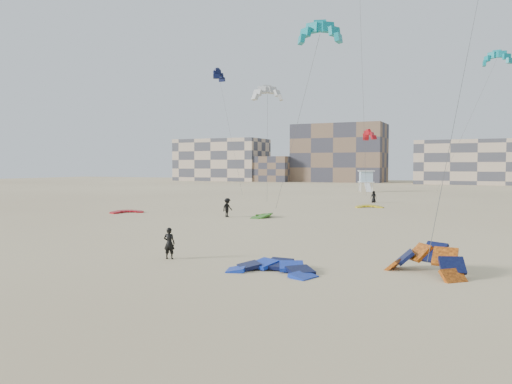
% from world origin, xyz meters
% --- Properties ---
extents(ground, '(320.00, 320.00, 0.00)m').
position_xyz_m(ground, '(0.00, 0.00, 0.00)').
color(ground, beige).
rests_on(ground, ground).
extents(kite_ground_blue, '(3.92, 4.14, 1.58)m').
position_xyz_m(kite_ground_blue, '(3.37, 1.92, 0.00)').
color(kite_ground_blue, '#1534C5').
rests_on(kite_ground_blue, ground).
extents(kite_ground_orange, '(5.01, 5.03, 3.68)m').
position_xyz_m(kite_ground_orange, '(9.96, 4.58, 0.00)').
color(kite_ground_orange, orange).
rests_on(kite_ground_orange, ground).
extents(kite_ground_red, '(4.49, 4.46, 0.59)m').
position_xyz_m(kite_ground_red, '(-22.40, 22.79, 0.00)').
color(kite_ground_red, red).
rests_on(kite_ground_red, ground).
extents(kite_ground_green, '(3.95, 3.79, 1.56)m').
position_xyz_m(kite_ground_green, '(-7.52, 24.67, 0.00)').
color(kite_ground_green, '#408921').
rests_on(kite_ground_green, ground).
extents(kite_ground_yellow, '(3.73, 3.84, 0.84)m').
position_xyz_m(kite_ground_yellow, '(-0.37, 40.46, 0.00)').
color(kite_ground_yellow, yellow).
rests_on(kite_ground_yellow, ground).
extents(kitesurfer_main, '(0.70, 0.53, 1.70)m').
position_xyz_m(kitesurfer_main, '(-2.98, 2.70, 0.85)').
color(kitesurfer_main, black).
rests_on(kitesurfer_main, ground).
extents(kitesurfer_c, '(0.96, 1.33, 1.86)m').
position_xyz_m(kitesurfer_c, '(-10.55, 23.41, 0.93)').
color(kitesurfer_c, black).
rests_on(kitesurfer_c, ground).
extents(kitesurfer_e, '(0.80, 0.52, 1.62)m').
position_xyz_m(kitesurfer_e, '(-1.51, 48.49, 0.81)').
color(kitesurfer_e, black).
rests_on(kitesurfer_e, ground).
extents(kite_fly_teal_a, '(6.70, 4.42, 16.67)m').
position_xyz_m(kite_fly_teal_a, '(-1.04, 22.77, 16.42)').
color(kite_fly_teal_a, '#12ADA7').
rests_on(kite_fly_teal_a, ground).
extents(kite_fly_grey, '(5.04, 7.65, 14.13)m').
position_xyz_m(kite_fly_grey, '(-11.86, 36.17, 13.61)').
color(kite_fly_grey, silver).
rests_on(kite_fly_grey, ground).
extents(kite_fly_navy, '(8.23, 6.78, 18.49)m').
position_xyz_m(kite_fly_navy, '(-24.09, 46.08, 18.39)').
color(kite_fly_navy, '#0D163C').
rests_on(kite_fly_navy, ground).
extents(kite_fly_teal_b, '(9.81, 4.22, 20.22)m').
position_xyz_m(kite_fly_teal_b, '(13.28, 59.72, 20.10)').
color(kite_fly_teal_b, '#12ADA7').
rests_on(kite_fly_teal_b, ground).
extents(kite_fly_red, '(4.68, 8.65, 10.30)m').
position_xyz_m(kite_fly_red, '(-5.59, 64.19, 10.02)').
color(kite_fly_red, red).
rests_on(kite_fly_red, ground).
extents(lifeguard_tower_far, '(3.75, 6.08, 4.11)m').
position_xyz_m(lifeguard_tower_far, '(-8.97, 77.36, 2.04)').
color(lifeguard_tower_far, white).
rests_on(lifeguard_tower_far, ground).
extents(condo_west_a, '(30.00, 15.00, 14.00)m').
position_xyz_m(condo_west_a, '(-70.00, 130.00, 7.00)').
color(condo_west_a, '#C7AC92').
rests_on(condo_west_a, ground).
extents(condo_west_b, '(28.00, 14.00, 18.00)m').
position_xyz_m(condo_west_b, '(-30.00, 134.00, 9.00)').
color(condo_west_b, brown).
rests_on(condo_west_b, ground).
extents(condo_mid, '(32.00, 16.00, 12.00)m').
position_xyz_m(condo_mid, '(10.00, 130.00, 6.00)').
color(condo_mid, '#C7AC92').
rests_on(condo_mid, ground).
extents(condo_fill_left, '(12.00, 10.00, 8.00)m').
position_xyz_m(condo_fill_left, '(-50.00, 128.00, 4.00)').
color(condo_fill_left, brown).
rests_on(condo_fill_left, ground).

